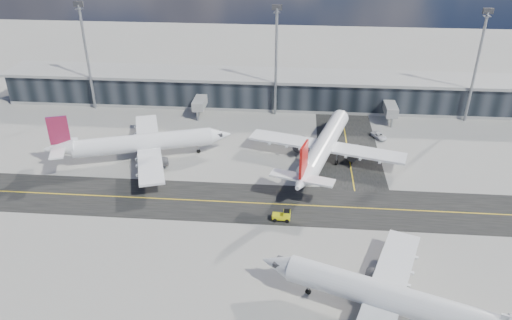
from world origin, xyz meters
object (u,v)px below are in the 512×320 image
object	(u,v)px
baggage_tug	(283,216)
airliner_near	(396,300)
airliner_af	(141,143)
service_van	(379,136)
airliner_redtail	(324,145)

from	to	relation	value
baggage_tug	airliner_near	bearing A→B (deg)	36.91
airliner_af	baggage_tug	size ratio (longest dim) A/B	11.84
airliner_near	baggage_tug	distance (m)	28.21
airliner_af	airliner_near	bearing A→B (deg)	29.97
airliner_near	service_van	world-z (taller)	airliner_near
baggage_tug	service_van	size ratio (longest dim) A/B	0.71
airliner_redtail	service_van	world-z (taller)	airliner_redtail
airliner_af	baggage_tug	bearing A→B (deg)	39.06
airliner_redtail	baggage_tug	world-z (taller)	airliner_redtail
airliner_redtail	service_van	bearing A→B (deg)	59.44
airliner_af	airliner_redtail	bearing A→B (deg)	75.16
airliner_near	airliner_redtail	bearing A→B (deg)	29.95
airliner_redtail	airliner_near	world-z (taller)	airliner_redtail
airliner_af	service_van	world-z (taller)	airliner_af
airliner_near	baggage_tug	size ratio (longest dim) A/B	11.55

